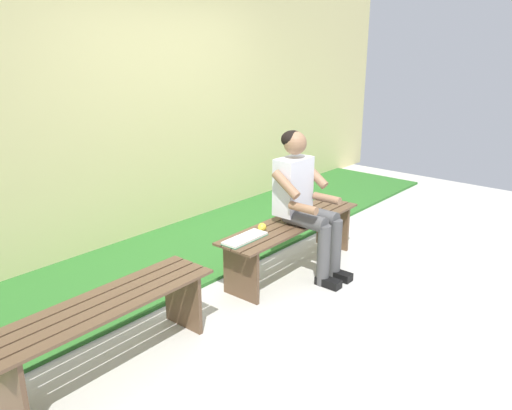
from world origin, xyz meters
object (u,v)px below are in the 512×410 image
Objects in this scene: person_seated at (304,198)px; book_open at (245,239)px; bench_near at (292,234)px; bench_far at (107,319)px; apple at (262,227)px.

person_seated is 0.68m from book_open.
bench_near is 1.93m from bench_far.
bench_far is 1.33m from book_open.
person_seated reaches higher than bench_near.
apple is 0.24m from book_open.
bench_near is at bearing 172.85° from apple.
book_open reaches higher than bench_far.
book_open is (-1.32, -0.03, 0.13)m from bench_far.
person_seated is at bearing 159.26° from apple.
book_open is (0.60, -0.03, 0.13)m from bench_near.
book_open reaches higher than bench_near.
person_seated reaches higher than apple.
bench_far is at bearing -0.00° from bench_near.
bench_far is 20.55× the size of apple.
person_seated is 0.46m from apple.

